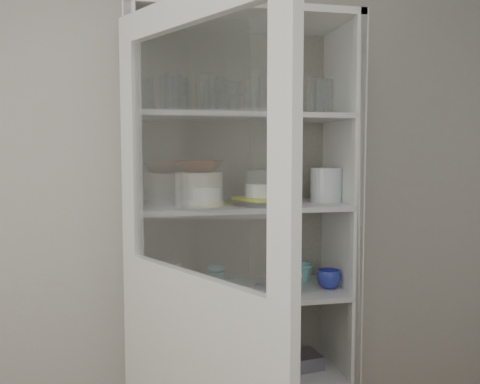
{
  "coord_description": "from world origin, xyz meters",
  "views": [
    {
      "loc": [
        -0.27,
        -0.97,
        1.5
      ],
      "look_at": [
        0.2,
        1.27,
        1.31
      ],
      "focal_mm": 38.0,
      "sensor_mm": 36.0,
      "label": 1
    }
  ],
  "objects_px": {
    "terracotta_bowl": "(199,166)",
    "mug_teal": "(303,273)",
    "cupboard_door": "(195,341)",
    "measuring_cups": "(230,292)",
    "pantry_cabinet": "(237,270)",
    "yellow_trivet": "(261,199)",
    "goblet_3": "(286,99)",
    "cream_bowl": "(199,179)",
    "cream_dish": "(224,367)",
    "white_canister": "(168,278)",
    "tin_box": "(297,361)",
    "plate_stack_front": "(199,196)",
    "goblet_2": "(238,96)",
    "grey_bowl_stack": "(326,185)",
    "goblet_1": "(223,96)",
    "teal_jar": "(216,279)",
    "goblet_0": "(180,95)",
    "plate_stack_back": "(199,194)",
    "mug_blue": "(329,279)",
    "white_ramekin": "(261,190)",
    "mug_white": "(291,284)",
    "glass_platter": "(261,202)"
  },
  "relations": [
    {
      "from": "goblet_2",
      "to": "plate_stack_front",
      "type": "distance_m",
      "value": 0.51
    },
    {
      "from": "mug_teal",
      "to": "teal_jar",
      "type": "relative_size",
      "value": 0.95
    },
    {
      "from": "white_ramekin",
      "to": "mug_teal",
      "type": "xyz_separation_m",
      "value": [
        0.24,
        0.11,
        -0.42
      ]
    },
    {
      "from": "goblet_1",
      "to": "plate_stack_front",
      "type": "height_order",
      "value": "goblet_1"
    },
    {
      "from": "white_ramekin",
      "to": "goblet_2",
      "type": "bearing_deg",
      "value": 124.04
    },
    {
      "from": "terracotta_bowl",
      "to": "cream_dish",
      "type": "distance_m",
      "value": 0.95
    },
    {
      "from": "cream_dish",
      "to": "tin_box",
      "type": "bearing_deg",
      "value": -1.14
    },
    {
      "from": "cream_bowl",
      "to": "cream_dish",
      "type": "distance_m",
      "value": 0.89
    },
    {
      "from": "teal_jar",
      "to": "measuring_cups",
      "type": "xyz_separation_m",
      "value": [
        0.04,
        -0.11,
        -0.03
      ]
    },
    {
      "from": "white_canister",
      "to": "tin_box",
      "type": "bearing_deg",
      "value": 0.53
    },
    {
      "from": "terracotta_bowl",
      "to": "mug_teal",
      "type": "bearing_deg",
      "value": 14.3
    },
    {
      "from": "plate_stack_front",
      "to": "grey_bowl_stack",
      "type": "xyz_separation_m",
      "value": [
        0.61,
        0.06,
        0.04
      ]
    },
    {
      "from": "terracotta_bowl",
      "to": "cream_dish",
      "type": "xyz_separation_m",
      "value": [
        0.12,
        0.08,
        -0.94
      ]
    },
    {
      "from": "goblet_2",
      "to": "tin_box",
      "type": "height_order",
      "value": "goblet_2"
    },
    {
      "from": "cupboard_door",
      "to": "yellow_trivet",
      "type": "xyz_separation_m",
      "value": [
        0.37,
        0.57,
        0.41
      ]
    },
    {
      "from": "goblet_0",
      "to": "goblet_3",
      "type": "height_order",
      "value": "goblet_0"
    },
    {
      "from": "measuring_cups",
      "to": "white_canister",
      "type": "relative_size",
      "value": 0.62
    },
    {
      "from": "white_canister",
      "to": "tin_box",
      "type": "height_order",
      "value": "white_canister"
    },
    {
      "from": "terracotta_bowl",
      "to": "grey_bowl_stack",
      "type": "xyz_separation_m",
      "value": [
        0.61,
        0.06,
        -0.09
      ]
    },
    {
      "from": "goblet_1",
      "to": "terracotta_bowl",
      "type": "distance_m",
      "value": 0.37
    },
    {
      "from": "plate_stack_front",
      "to": "white_canister",
      "type": "distance_m",
      "value": 0.4
    },
    {
      "from": "mug_teal",
      "to": "cream_dish",
      "type": "distance_m",
      "value": 0.58
    },
    {
      "from": "pantry_cabinet",
      "to": "terracotta_bowl",
      "type": "height_order",
      "value": "pantry_cabinet"
    },
    {
      "from": "yellow_trivet",
      "to": "goblet_3",
      "type": "bearing_deg",
      "value": 42.78
    },
    {
      "from": "plate_stack_back",
      "to": "mug_teal",
      "type": "relative_size",
      "value": 2.01
    },
    {
      "from": "goblet_3",
      "to": "plate_stack_front",
      "type": "height_order",
      "value": "goblet_3"
    },
    {
      "from": "goblet_0",
      "to": "plate_stack_front",
      "type": "relative_size",
      "value": 0.91
    },
    {
      "from": "yellow_trivet",
      "to": "teal_jar",
      "type": "xyz_separation_m",
      "value": [
        -0.2,
        0.07,
        -0.37
      ]
    },
    {
      "from": "goblet_3",
      "to": "measuring_cups",
      "type": "relative_size",
      "value": 1.9
    },
    {
      "from": "goblet_0",
      "to": "plate_stack_back",
      "type": "distance_m",
      "value": 0.47
    },
    {
      "from": "goblet_1",
      "to": "goblet_2",
      "type": "height_order",
      "value": "goblet_2"
    },
    {
      "from": "goblet_2",
      "to": "teal_jar",
      "type": "distance_m",
      "value": 0.85
    },
    {
      "from": "cupboard_door",
      "to": "mug_teal",
      "type": "height_order",
      "value": "cupboard_door"
    },
    {
      "from": "cupboard_door",
      "to": "plate_stack_front",
      "type": "xyz_separation_m",
      "value": [
        0.09,
        0.55,
        0.43
      ]
    },
    {
      "from": "cupboard_door",
      "to": "measuring_cups",
      "type": "height_order",
      "value": "cupboard_door"
    },
    {
      "from": "goblet_2",
      "to": "goblet_3",
      "type": "xyz_separation_m",
      "value": [
        0.24,
        0.03,
        -0.0
      ]
    },
    {
      "from": "glass_platter",
      "to": "measuring_cups",
      "type": "height_order",
      "value": "glass_platter"
    },
    {
      "from": "cupboard_door",
      "to": "teal_jar",
      "type": "distance_m",
      "value": 0.66
    },
    {
      "from": "goblet_1",
      "to": "tin_box",
      "type": "height_order",
      "value": "goblet_1"
    },
    {
      "from": "goblet_0",
      "to": "grey_bowl_stack",
      "type": "bearing_deg",
      "value": -10.69
    },
    {
      "from": "tin_box",
      "to": "mug_blue",
      "type": "bearing_deg",
      "value": -25.81
    },
    {
      "from": "cream_bowl",
      "to": "goblet_1",
      "type": "bearing_deg",
      "value": 49.04
    },
    {
      "from": "white_ramekin",
      "to": "tin_box",
      "type": "distance_m",
      "value": 0.85
    },
    {
      "from": "goblet_1",
      "to": "yellow_trivet",
      "type": "relative_size",
      "value": 0.94
    },
    {
      "from": "goblet_2",
      "to": "mug_white",
      "type": "bearing_deg",
      "value": -45.66
    },
    {
      "from": "goblet_3",
      "to": "terracotta_bowl",
      "type": "xyz_separation_m",
      "value": [
        -0.44,
        -0.17,
        -0.31
      ]
    },
    {
      "from": "pantry_cabinet",
      "to": "cream_bowl",
      "type": "bearing_deg",
      "value": -146.02
    },
    {
      "from": "mug_white",
      "to": "tin_box",
      "type": "distance_m",
      "value": 0.44
    },
    {
      "from": "plate_stack_front",
      "to": "goblet_2",
      "type": "bearing_deg",
      "value": 34.97
    },
    {
      "from": "goblet_3",
      "to": "measuring_cups",
      "type": "xyz_separation_m",
      "value": [
        -0.31,
        -0.19,
        -0.87
      ]
    }
  ]
}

